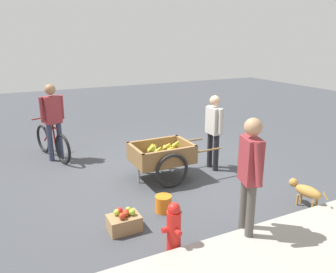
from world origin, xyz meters
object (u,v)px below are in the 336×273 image
Objects in this scene: bystander_person at (250,169)px; dog at (306,191)px; vendor_person at (214,126)px; cyclist_person at (53,115)px; bicycle at (52,143)px; fire_hydrant at (174,228)px; fruit_cart at (162,157)px; plastic_bucket at (163,204)px; apple_crate at (124,222)px.

dog is at bearing -168.04° from bystander_person.
cyclist_person reaches higher than vendor_person.
bystander_person is (1.01, 2.30, 0.11)m from vendor_person.
cyclist_person is at bearing -51.12° from dog.
bystander_person is (-1.82, 4.42, 0.65)m from bicycle.
bicycle is 4.31m from fire_hydrant.
fruit_cart is 6.39× the size of plastic_bucket.
fruit_cart is 1.09× the size of vendor_person.
plastic_bucket is at bearing 34.67° from vendor_person.
bicycle reaches higher than fruit_cart.
apple_crate is 0.26× the size of bystander_person.
fruit_cart reaches higher than apple_crate.
cyclist_person is at bearing -78.93° from fire_hydrant.
bicycle is at bearing -51.44° from fruit_cart.
vendor_person is 0.91× the size of bystander_person.
fire_hydrant is 2.59× the size of plastic_bucket.
fruit_cart reaches higher than fire_hydrant.
fire_hydrant is (0.84, 2.11, -0.10)m from fruit_cart.
vendor_person is 0.91× the size of cyclist_person.
fruit_cart is 2.62m from cyclist_person.
vendor_person reaches higher than fruit_cart.
fire_hydrant is 1.52× the size of apple_crate.
fire_hydrant is at bearing 118.70° from apple_crate.
apple_crate is at bearing 48.05° from fruit_cart.
fire_hydrant is 1.03m from plastic_bucket.
fruit_cart is 2.38m from bystander_person.
cyclist_person is at bearing -35.25° from vendor_person.
plastic_bucket is at bearing -108.31° from fire_hydrant.
vendor_person is at bearing 143.21° from bicycle.
cyclist_person is (2.78, -1.97, 0.10)m from vendor_person.
fire_hydrant is (2.40, 0.11, 0.06)m from dog.
fruit_cart reaches higher than dog.
dog is 1.52× the size of apple_crate.
fruit_cart is at bearing -86.65° from bystander_person.
apple_crate is (1.24, 1.38, -0.31)m from fruit_cart.
fruit_cart is at bearing -131.95° from apple_crate.
apple_crate is at bearing 30.08° from vendor_person.
cyclist_person is at bearing -70.30° from plastic_bucket.
apple_crate is at bearing 97.17° from bicycle.
cyclist_person is 1.00× the size of bystander_person.
fruit_cart is at bearing -111.71° from fire_hydrant.
dog is 0.40× the size of bystander_person.
fruit_cart is 3.75× the size of apple_crate.
vendor_person reaches higher than bicycle.
apple_crate is at bearing 96.77° from cyclist_person.
bicycle is 5.24m from dog.
dog is 2.41m from fire_hydrant.
vendor_person is at bearing 179.92° from fruit_cart.
dog is at bearing 127.90° from fruit_cart.
apple_crate is (-0.44, 3.49, -0.22)m from bicycle.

